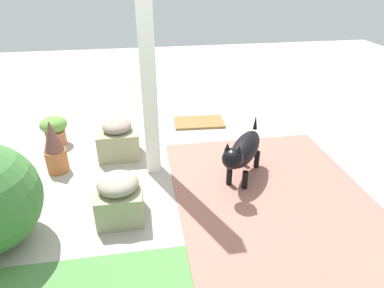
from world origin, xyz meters
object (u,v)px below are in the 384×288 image
(stone_planter_mid, at_px, (119,197))
(terracotta_pot_broad, at_px, (54,129))
(dog, at_px, (243,151))
(porch_pillar, at_px, (146,46))
(doormat, at_px, (199,122))
(terracotta_pot_spiky, at_px, (54,148))
(stone_planter_nearest, at_px, (118,140))

(stone_planter_mid, distance_m, terracotta_pot_broad, 1.69)
(terracotta_pot_broad, bearing_deg, dog, 150.83)
(porch_pillar, bearing_deg, doormat, -122.85)
(terracotta_pot_broad, relative_size, dog, 0.45)
(porch_pillar, bearing_deg, dog, 158.19)
(doormat, bearing_deg, dog, 97.24)
(doormat, bearing_deg, porch_pillar, 57.15)
(stone_planter_mid, distance_m, terracotta_pot_spiky, 1.09)
(stone_planter_nearest, bearing_deg, doormat, -145.60)
(terracotta_pot_broad, xyz_separation_m, dog, (-1.99, 1.11, 0.14))
(stone_planter_mid, xyz_separation_m, doormat, (-1.01, -1.79, -0.19))
(porch_pillar, distance_m, stone_planter_mid, 1.35)
(stone_planter_mid, height_order, doormat, stone_planter_mid)
(stone_planter_nearest, relative_size, terracotta_pot_broad, 1.29)
(porch_pillar, distance_m, terracotta_pot_spiky, 1.43)
(porch_pillar, relative_size, stone_planter_nearest, 5.75)
(porch_pillar, height_order, dog, porch_pillar)
(stone_planter_nearest, xyz_separation_m, dog, (-1.23, 0.69, 0.13))
(stone_planter_nearest, height_order, terracotta_pot_spiky, terracotta_pot_spiky)
(terracotta_pot_broad, relative_size, terracotta_pot_spiky, 0.60)
(terracotta_pot_broad, height_order, doormat, terracotta_pot_broad)
(terracotta_pot_spiky, bearing_deg, dog, 165.73)
(stone_planter_mid, bearing_deg, dog, -162.23)
(stone_planter_nearest, relative_size, terracotta_pot_spiky, 0.78)
(porch_pillar, bearing_deg, stone_planter_nearest, -43.53)
(terracotta_pot_spiky, relative_size, dog, 0.75)
(porch_pillar, xyz_separation_m, terracotta_pot_broad, (1.13, -0.76, -1.10))
(porch_pillar, distance_m, stone_planter_nearest, 1.20)
(doormat, bearing_deg, stone_planter_mid, 60.53)
(terracotta_pot_spiky, height_order, dog, terracotta_pot_spiky)
(terracotta_pot_broad, bearing_deg, stone_planter_mid, 118.22)
(porch_pillar, xyz_separation_m, stone_planter_mid, (0.33, 0.73, -1.09))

